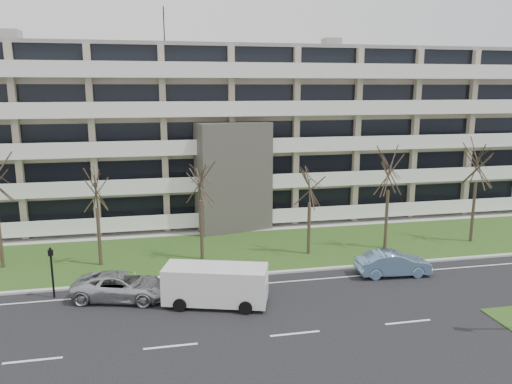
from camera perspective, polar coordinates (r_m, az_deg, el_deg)
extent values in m
plane|color=black|center=(25.36, 4.49, -15.84)|extent=(160.00, 160.00, 0.00)
cube|color=#274D19|center=(37.03, -1.15, -6.61)|extent=(90.00, 10.00, 0.06)
cube|color=#B2B2AD|center=(32.40, 0.50, -9.32)|extent=(90.00, 0.35, 0.12)
cube|color=#B2B2AD|center=(42.20, -2.53, -4.27)|extent=(90.00, 2.00, 0.08)
cube|color=white|center=(31.07, 1.10, -10.39)|extent=(90.00, 0.12, 0.01)
cube|color=#B7A88E|center=(47.64, -3.98, 6.72)|extent=(60.00, 12.00, 15.00)
cube|color=gray|center=(47.57, -4.12, 15.93)|extent=(60.50, 12.50, 0.30)
cube|color=#4C4742|center=(41.18, -2.59, 1.70)|extent=(6.39, 3.69, 9.00)
cube|color=black|center=(41.50, -2.51, -1.75)|extent=(4.92, 1.19, 3.50)
cube|color=gray|center=(48.59, -26.53, 15.56)|extent=(2.00, 2.00, 1.20)
cylinder|color=black|center=(47.32, -10.48, 18.04)|extent=(0.10, 0.10, 3.50)
cube|color=black|center=(42.61, -2.77, -1.25)|extent=(58.00, 0.10, 1.80)
cube|color=white|center=(42.33, -2.61, -3.43)|extent=(58.00, 1.40, 0.22)
cube|color=white|center=(41.55, -2.47, -2.87)|extent=(58.00, 0.08, 1.00)
cube|color=black|center=(42.03, -2.81, 2.74)|extent=(58.00, 0.10, 1.80)
cube|color=white|center=(41.64, -2.64, 0.55)|extent=(58.00, 1.40, 0.22)
cube|color=white|center=(40.89, -2.51, 1.20)|extent=(58.00, 0.08, 1.00)
cube|color=black|center=(41.66, -2.85, 6.81)|extent=(58.00, 0.10, 1.80)
cube|color=white|center=(41.15, -2.68, 4.65)|extent=(58.00, 1.40, 0.22)
cube|color=white|center=(40.44, -2.55, 5.38)|extent=(58.00, 0.08, 1.00)
cube|color=black|center=(41.50, -2.90, 10.94)|extent=(58.00, 0.10, 1.80)
cube|color=white|center=(40.88, -2.73, 8.83)|extent=(58.00, 1.40, 0.22)
cube|color=white|center=(40.21, -2.59, 9.63)|extent=(58.00, 0.08, 1.00)
cube|color=black|center=(41.56, -2.94, 15.08)|extent=(58.00, 0.10, 1.80)
cube|color=white|center=(40.83, -2.77, 13.03)|extent=(58.00, 1.40, 0.22)
cube|color=white|center=(40.21, -2.63, 13.91)|extent=(58.00, 0.08, 1.00)
imported|color=#B7B9BF|center=(29.70, -15.08, -10.34)|extent=(5.88, 3.84, 1.51)
imported|color=#769FCC|center=(33.26, 15.41, -7.88)|extent=(4.82, 1.97, 1.55)
cube|color=white|center=(27.92, -4.64, -10.43)|extent=(5.99, 3.66, 1.98)
cube|color=black|center=(27.71, -4.66, -9.33)|extent=(5.55, 3.39, 0.73)
cube|color=white|center=(27.66, 0.90, -10.96)|extent=(0.94, 2.00, 1.25)
cylinder|color=black|center=(27.67, -8.70, -12.63)|extent=(0.77, 0.47, 0.73)
cylinder|color=black|center=(29.52, -7.70, -10.98)|extent=(0.77, 0.47, 0.73)
cylinder|color=black|center=(27.07, -1.21, -13.07)|extent=(0.77, 0.47, 0.73)
cylinder|color=black|center=(28.96, -0.72, -11.33)|extent=(0.77, 0.47, 0.73)
cylinder|color=black|center=(30.82, -22.27, -8.54)|extent=(0.12, 0.12, 2.99)
cube|color=black|center=(30.44, -22.44, -6.42)|extent=(0.33, 0.29, 0.32)
sphere|color=red|center=(30.44, -22.44, -6.42)|extent=(0.14, 0.14, 0.14)
cylinder|color=#382B21|center=(36.86, -27.26, -4.28)|extent=(0.24, 0.24, 4.71)
cylinder|color=#382B21|center=(34.95, -17.49, -4.93)|extent=(0.24, 0.24, 4.00)
cylinder|color=#382B21|center=(34.66, -6.24, -4.37)|extent=(0.24, 0.24, 4.23)
cylinder|color=#382B21|center=(35.81, 6.06, -4.19)|extent=(0.24, 0.24, 3.81)
cylinder|color=#382B21|center=(37.98, 14.67, -3.10)|extent=(0.24, 0.24, 4.41)
cylinder|color=#382B21|center=(41.80, 23.56, -2.13)|extent=(0.24, 0.24, 4.74)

